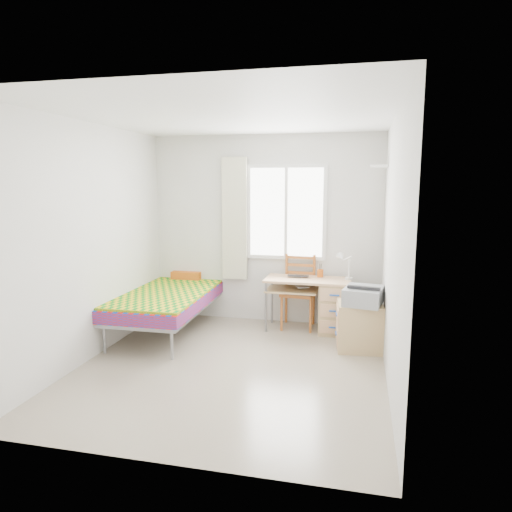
{
  "coord_description": "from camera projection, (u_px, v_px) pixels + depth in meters",
  "views": [
    {
      "loc": [
        1.28,
        -4.46,
        1.95
      ],
      "look_at": [
        0.14,
        0.55,
        1.12
      ],
      "focal_mm": 32.0,
      "sensor_mm": 36.0,
      "label": 1
    }
  ],
  "objects": [
    {
      "name": "printer",
      "position": [
        363.0,
        295.0,
        5.27
      ],
      "size": [
        0.49,
        0.54,
        0.2
      ],
      "rotation": [
        0.0,
        0.0,
        -0.18
      ],
      "color": "gray",
      "rests_on": "cabinet"
    },
    {
      "name": "floor",
      "position": [
        232.0,
        367.0,
        4.88
      ],
      "size": [
        3.5,
        3.5,
        0.0
      ],
      "primitive_type": "plane",
      "color": "#BCAD93",
      "rests_on": "ground"
    },
    {
      "name": "cabinet",
      "position": [
        359.0,
        326.0,
        5.37
      ],
      "size": [
        0.56,
        0.5,
        0.56
      ],
      "rotation": [
        0.0,
        0.0,
        0.09
      ],
      "color": "tan",
      "rests_on": "floor"
    },
    {
      "name": "ceiling",
      "position": [
        229.0,
        116.0,
        4.47
      ],
      "size": [
        3.5,
        3.5,
        0.0
      ],
      "primitive_type": "plane",
      "rotation": [
        3.14,
        0.0,
        0.0
      ],
      "color": "white",
      "rests_on": "wall_back"
    },
    {
      "name": "window",
      "position": [
        286.0,
        212.0,
        6.23
      ],
      "size": [
        1.1,
        0.04,
        1.3
      ],
      "color": "white",
      "rests_on": "wall_back"
    },
    {
      "name": "pen_cup",
      "position": [
        320.0,
        273.0,
        6.12
      ],
      "size": [
        0.08,
        0.08,
        0.1
      ],
      "primitive_type": "cylinder",
      "rotation": [
        0.0,
        0.0,
        -0.0
      ],
      "color": "orange",
      "rests_on": "desk"
    },
    {
      "name": "floating_shelf",
      "position": [
        379.0,
        166.0,
        5.56
      ],
      "size": [
        0.2,
        0.32,
        0.03
      ],
      "primitive_type": "cube",
      "color": "white",
      "rests_on": "wall_right"
    },
    {
      "name": "wall_right",
      "position": [
        393.0,
        252.0,
        4.33
      ],
      "size": [
        0.0,
        3.5,
        3.5
      ],
      "primitive_type": "plane",
      "rotation": [
        1.57,
        0.0,
        -1.57
      ],
      "color": "silver",
      "rests_on": "ground"
    },
    {
      "name": "curtain",
      "position": [
        235.0,
        219.0,
        6.36
      ],
      "size": [
        0.35,
        0.05,
        1.7
      ],
      "primitive_type": "cube",
      "color": "beige",
      "rests_on": "wall_back"
    },
    {
      "name": "wall_left",
      "position": [
        91.0,
        242.0,
        5.03
      ],
      "size": [
        0.0,
        3.5,
        3.5
      ],
      "primitive_type": "plane",
      "rotation": [
        1.57,
        0.0,
        1.57
      ],
      "color": "silver",
      "rests_on": "ground"
    },
    {
      "name": "wall_back",
      "position": [
        265.0,
        230.0,
        6.36
      ],
      "size": [
        3.2,
        0.0,
        3.2
      ],
      "primitive_type": "plane",
      "rotation": [
        1.57,
        0.0,
        0.0
      ],
      "color": "silver",
      "rests_on": "ground"
    },
    {
      "name": "bed",
      "position": [
        174.0,
        295.0,
        6.12
      ],
      "size": [
        1.04,
        2.19,
        0.94
      ],
      "rotation": [
        0.0,
        0.0,
        0.02
      ],
      "color": "gray",
      "rests_on": "floor"
    },
    {
      "name": "desk",
      "position": [
        330.0,
        303.0,
        5.99
      ],
      "size": [
        1.12,
        0.52,
        0.7
      ],
      "rotation": [
        0.0,
        0.0,
        -0.01
      ],
      "color": "tan",
      "rests_on": "floor"
    },
    {
      "name": "laptop",
      "position": [
        298.0,
        277.0,
        6.06
      ],
      "size": [
        0.29,
        0.19,
        0.02
      ],
      "primitive_type": "imported",
      "rotation": [
        0.0,
        0.0,
        0.03
      ],
      "color": "black",
      "rests_on": "desk"
    },
    {
      "name": "book",
      "position": [
        296.0,
        286.0,
        6.06
      ],
      "size": [
        0.23,
        0.26,
        0.02
      ],
      "primitive_type": "imported",
      "rotation": [
        0.0,
        0.0,
        0.39
      ],
      "color": "gray",
      "rests_on": "desk"
    },
    {
      "name": "task_lamp",
      "position": [
        344.0,
        263.0,
        5.81
      ],
      "size": [
        0.22,
        0.31,
        0.38
      ],
      "rotation": [
        0.0,
        0.0,
        -0.35
      ],
      "color": "white",
      "rests_on": "desk"
    },
    {
      "name": "chair",
      "position": [
        299.0,
        287.0,
        6.18
      ],
      "size": [
        0.45,
        0.45,
        0.99
      ],
      "rotation": [
        0.0,
        0.0,
        -0.07
      ],
      "color": "#9B5A1E",
      "rests_on": "floor"
    }
  ]
}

